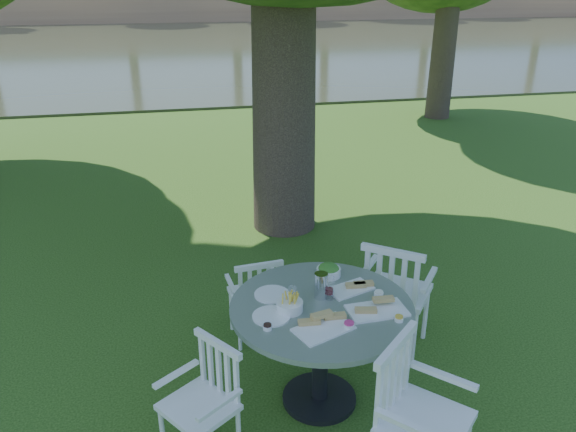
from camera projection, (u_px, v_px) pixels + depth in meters
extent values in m
plane|color=#193B0C|center=(292.00, 302.00, 5.56)|extent=(140.00, 140.00, 0.00)
cylinder|color=black|center=(319.00, 398.00, 4.27)|extent=(0.56, 0.56, 0.04)
cylinder|color=black|center=(320.00, 354.00, 4.12)|extent=(0.12, 0.12, 0.76)
cylinder|color=slate|center=(322.00, 307.00, 3.96)|extent=(1.30, 1.30, 0.04)
cylinder|color=white|center=(425.00, 314.00, 4.92)|extent=(0.04, 0.04, 0.50)
cylinder|color=white|center=(376.00, 302.00, 5.10)|extent=(0.04, 0.04, 0.50)
cylinder|color=white|center=(414.00, 338.00, 4.59)|extent=(0.04, 0.04, 0.50)
cylinder|color=white|center=(362.00, 324.00, 4.77)|extent=(0.04, 0.04, 0.50)
cube|color=white|center=(397.00, 291.00, 4.74)|extent=(0.70, 0.69, 0.04)
cube|color=white|center=(391.00, 279.00, 4.46)|extent=(0.43, 0.35, 0.52)
cylinder|color=white|center=(269.00, 304.00, 5.16)|extent=(0.03, 0.03, 0.40)
cylinder|color=white|center=(231.00, 310.00, 5.06)|extent=(0.03, 0.03, 0.40)
cylinder|color=white|center=(280.00, 323.00, 4.88)|extent=(0.03, 0.03, 0.40)
cylinder|color=white|center=(240.00, 330.00, 4.78)|extent=(0.03, 0.03, 0.40)
cube|color=white|center=(255.00, 295.00, 4.89)|extent=(0.45, 0.42, 0.04)
cube|color=white|center=(260.00, 286.00, 4.66)|extent=(0.41, 0.08, 0.41)
cylinder|color=white|center=(202.00, 408.00, 3.91)|extent=(0.03, 0.03, 0.42)
cube|color=white|center=(199.00, 407.00, 3.59)|extent=(0.57, 0.57, 0.04)
cube|color=white|center=(219.00, 369.00, 3.64)|extent=(0.28, 0.37, 0.43)
cylinder|color=white|center=(405.00, 422.00, 3.72)|extent=(0.04, 0.04, 0.50)
cube|color=white|center=(425.00, 423.00, 3.34)|extent=(0.70, 0.69, 0.04)
cube|color=white|center=(394.00, 378.00, 3.36)|extent=(0.41, 0.38, 0.51)
cube|color=white|center=(323.00, 329.00, 3.67)|extent=(0.44, 0.35, 0.01)
cube|color=white|center=(377.00, 310.00, 3.87)|extent=(0.41, 0.25, 0.02)
cube|color=white|center=(350.00, 289.00, 4.14)|extent=(0.38, 0.29, 0.01)
cylinder|color=white|center=(271.00, 316.00, 3.81)|extent=(0.26, 0.26, 0.01)
cylinder|color=white|center=(272.00, 294.00, 4.07)|extent=(0.26, 0.26, 0.01)
cylinder|color=white|center=(290.00, 306.00, 3.87)|extent=(0.19, 0.19, 0.07)
cylinder|color=white|center=(329.00, 272.00, 4.33)|extent=(0.19, 0.19, 0.06)
cylinder|color=silver|center=(321.00, 286.00, 4.01)|extent=(0.10, 0.10, 0.19)
cylinder|color=white|center=(330.00, 288.00, 4.00)|extent=(0.06, 0.06, 0.18)
cylinder|color=white|center=(292.00, 294.00, 3.99)|extent=(0.06, 0.06, 0.11)
cylinder|color=white|center=(292.00, 299.00, 3.92)|extent=(0.07, 0.07, 0.11)
cylinder|color=white|center=(349.00, 326.00, 3.69)|extent=(0.08, 0.08, 0.03)
cylinder|color=white|center=(399.00, 319.00, 3.77)|extent=(0.06, 0.06, 0.03)
cylinder|color=white|center=(379.00, 294.00, 4.06)|extent=(0.07, 0.07, 0.03)
cylinder|color=white|center=(268.00, 327.00, 3.68)|extent=(0.06, 0.06, 0.03)
cube|color=#2D321E|center=(186.00, 46.00, 26.25)|extent=(100.00, 28.00, 0.12)
cube|color=#A8734E|center=(174.00, 6.00, 39.75)|extent=(100.00, 3.00, 2.20)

